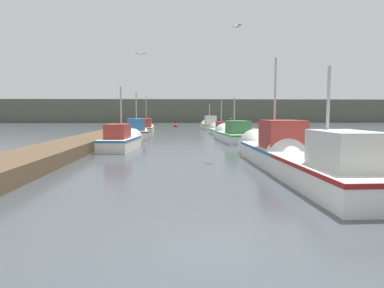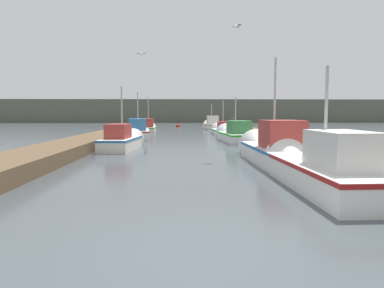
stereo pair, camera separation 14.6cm
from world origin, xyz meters
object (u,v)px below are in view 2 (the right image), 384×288
Objects in this scene: fishing_boat_7 at (211,125)px; mooring_piling_0 at (148,124)px; fishing_boat_2 at (123,140)px; mooring_piling_1 at (233,126)px; fishing_boat_0 at (319,168)px; fishing_boat_6 at (149,127)px; seagull_1 at (237,27)px; mooring_piling_2 at (243,129)px; seagull_lead at (141,54)px; fishing_boat_5 at (222,130)px; channel_buoy at (178,126)px; fishing_boat_3 at (234,135)px; fishing_boat_1 at (272,149)px; fishing_boat_4 at (138,131)px.

fishing_boat_7 is 8.82m from mooring_piling_0.
fishing_boat_2 is 3.41× the size of mooring_piling_1.
mooring_piling_0 is at bearing 152.33° from fishing_boat_7.
fishing_boat_6 is (-7.06, 27.64, -0.06)m from fishing_boat_0.
seagull_1 is (5.49, -3.65, 5.14)m from fishing_boat_2.
fishing_boat_2 is at bearing 28.94° from seagull_1.
seagull_1 reaches higher than mooring_piling_0.
mooring_piling_0 is 19.43m from mooring_piling_2.
mooring_piling_1 is (1.07, 22.13, 0.24)m from fishing_boat_0.
fishing_boat_2 is 0.89× the size of fishing_boat_6.
mooring_piling_1 is 15.03m from seagull_lead.
fishing_boat_5 reaches higher than channel_buoy.
mooring_piling_1 is 1.14× the size of mooring_piling_2.
fishing_boat_6 is 8.23m from mooring_piling_0.
channel_buoy is at bearing 95.03° from fishing_boat_0.
fishing_boat_3 is 17.63m from fishing_boat_7.
fishing_boat_1 is at bearing -167.29° from seagull_1.
fishing_boat_6 is 5.18× the size of channel_buoy.
fishing_boat_1 is 0.98× the size of fishing_boat_3.
fishing_boat_6 is at bearing -83.89° from mooring_piling_0.
fishing_boat_5 is (0.16, 17.66, -0.18)m from fishing_boat_1.
mooring_piling_0 is at bearing 118.73° from mooring_piling_2.
fishing_boat_0 is 1.14× the size of fishing_boat_2.
fishing_boat_3 is 11.04× the size of seagull_1.
mooring_piling_1 is (8.13, -5.50, 0.30)m from fishing_boat_6.
mooring_piling_0 is at bearing 89.31° from seagull_lead.
fishing_boat_5 is at bearing -91.37° from fishing_boat_7.
seagull_lead is at bearing -9.20° from fishing_boat_2.
fishing_boat_1 reaches higher than fishing_boat_4.
fishing_boat_2 is at bearing -87.42° from mooring_piling_0.
mooring_piling_0 is 26.87m from seagull_lead.
fishing_boat_2 is at bearing -122.16° from mooring_piling_1.
mooring_piling_1 is at bearing -56.66° from mooring_piling_0.
fishing_boat_0 reaches higher than mooring_piling_2.
fishing_boat_1 is at bearing -94.44° from fishing_boat_3.
fishing_boat_3 reaches higher than mooring_piling_2.
mooring_piling_1 is (1.05, -9.87, 0.22)m from fishing_boat_7.
mooring_piling_2 is 20.31m from channel_buoy.
fishing_boat_7 is at bearing 95.98° from mooring_piling_2.
fishing_boat_2 is at bearing -108.93° from fishing_boat_7.
mooring_piling_2 is (1.43, 14.22, 0.12)m from fishing_boat_1.
fishing_boat_3 is at bearing -36.10° from seagull_1.
mooring_piling_2 is (1.40, 4.41, 0.17)m from fishing_boat_3.
fishing_boat_4 is 8.37m from fishing_boat_5.
fishing_boat_3 is 15.03m from fishing_boat_6.
fishing_boat_5 is 8.92× the size of seagull_lead.
seagull_lead is (-5.72, -4.96, 4.54)m from fishing_boat_3.
fishing_boat_0 is at bearing -84.03° from channel_buoy.
seagull_1 reaches higher than fishing_boat_6.
fishing_boat_7 reaches higher than fishing_boat_3.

